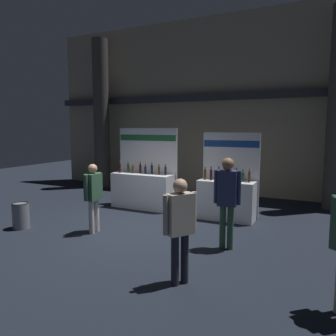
# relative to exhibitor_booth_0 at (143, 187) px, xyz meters

# --- Properties ---
(ground_plane) EXTENTS (26.56, 26.56, 0.00)m
(ground_plane) POSITION_rel_exhibitor_booth_0_xyz_m (0.94, -1.98, -0.63)
(ground_plane) COLOR black
(hall_colonnade) EXTENTS (13.28, 1.30, 6.39)m
(hall_colonnade) POSITION_rel_exhibitor_booth_0_xyz_m (0.94, 3.10, 2.53)
(hall_colonnade) COLOR gray
(hall_colonnade) RESTS_ON ground_plane
(exhibitor_booth_0) EXTENTS (1.99, 0.66, 2.42)m
(exhibitor_booth_0) POSITION_rel_exhibitor_booth_0_xyz_m (0.00, 0.00, 0.00)
(exhibitor_booth_0) COLOR white
(exhibitor_booth_0) RESTS_ON ground_plane
(exhibitor_booth_1) EXTENTS (1.55, 0.66, 2.30)m
(exhibitor_booth_1) POSITION_rel_exhibitor_booth_0_xyz_m (2.64, -0.11, -0.01)
(exhibitor_booth_1) COLOR white
(exhibitor_booth_1) RESTS_ON ground_plane
(trash_bin) EXTENTS (0.40, 0.40, 0.63)m
(trash_bin) POSITION_rel_exhibitor_booth_0_xyz_m (-1.61, -3.10, -0.31)
(trash_bin) COLOR slate
(trash_bin) RESTS_ON ground_plane
(visitor_0) EXTENTS (0.24, 0.56, 1.61)m
(visitor_0) POSITION_rel_exhibitor_booth_0_xyz_m (0.18, -2.57, 0.33)
(visitor_0) COLOR silver
(visitor_0) RESTS_ON ground_plane
(visitor_1) EXTENTS (0.53, 0.28, 1.85)m
(visitor_1) POSITION_rel_exhibitor_booth_0_xyz_m (3.24, -2.23, 0.49)
(visitor_1) COLOR #33563D
(visitor_1) RESTS_ON ground_plane
(visitor_3) EXTENTS (0.41, 0.49, 1.67)m
(visitor_3) POSITION_rel_exhibitor_booth_0_xyz_m (3.01, -4.01, 0.37)
(visitor_3) COLOR #23232D
(visitor_3) RESTS_ON ground_plane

